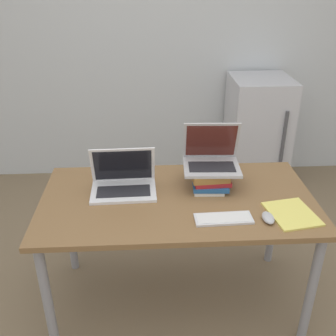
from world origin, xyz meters
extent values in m
cube|color=silver|center=(0.00, 2.15, 1.35)|extent=(8.00, 0.05, 2.70)
cube|color=brown|center=(0.00, 0.39, 0.72)|extent=(1.47, 0.78, 0.03)
cylinder|color=gray|center=(-0.67, 0.06, 0.35)|extent=(0.05, 0.05, 0.71)
cylinder|color=gray|center=(0.67, 0.06, 0.35)|extent=(0.05, 0.05, 0.71)
cylinder|color=gray|center=(-0.67, 0.72, 0.35)|extent=(0.05, 0.05, 0.71)
cylinder|color=gray|center=(0.67, 0.72, 0.35)|extent=(0.05, 0.05, 0.71)
cube|color=silver|center=(-0.29, 0.46, 0.75)|extent=(0.36, 0.25, 0.02)
cube|color=#232328|center=(-0.29, 0.44, 0.76)|extent=(0.29, 0.13, 0.00)
cube|color=silver|center=(-0.29, 0.54, 0.87)|extent=(0.35, 0.08, 0.23)
cube|color=black|center=(-0.29, 0.54, 0.87)|extent=(0.32, 0.07, 0.20)
cube|color=white|center=(0.18, 0.50, 0.75)|extent=(0.17, 0.23, 0.02)
cube|color=#235693|center=(0.19, 0.50, 0.77)|extent=(0.21, 0.24, 0.03)
cube|color=maroon|center=(0.19, 0.50, 0.80)|extent=(0.21, 0.23, 0.02)
cube|color=olive|center=(0.18, 0.51, 0.83)|extent=(0.21, 0.25, 0.04)
cube|color=#B2B2B7|center=(0.20, 0.51, 0.86)|extent=(0.32, 0.26, 0.02)
cube|color=#232328|center=(0.20, 0.49, 0.87)|extent=(0.26, 0.14, 0.00)
cube|color=#B2B2B7|center=(0.20, 0.59, 0.98)|extent=(0.31, 0.10, 0.23)
cube|color=#4C1E19|center=(0.20, 0.59, 0.98)|extent=(0.28, 0.08, 0.21)
cube|color=silver|center=(0.21, 0.17, 0.74)|extent=(0.29, 0.11, 0.01)
cube|color=silver|center=(0.21, 0.17, 0.75)|extent=(0.26, 0.09, 0.00)
ellipsoid|color=#B2B2B7|center=(0.43, 0.15, 0.75)|extent=(0.06, 0.10, 0.03)
cube|color=#EFE066|center=(0.56, 0.19, 0.74)|extent=(0.26, 0.29, 0.01)
cube|color=silver|center=(0.83, 1.83, 0.50)|extent=(0.51, 0.53, 1.01)
cube|color=#4C4C51|center=(0.98, 1.55, 0.55)|extent=(0.02, 0.02, 0.50)
camera|label=1|loc=(-0.15, -1.41, 1.85)|focal=42.00mm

